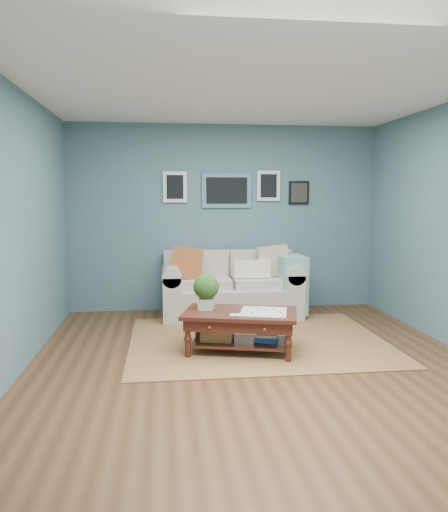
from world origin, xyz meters
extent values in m
plane|color=brown|center=(0.00, 0.00, 0.00)|extent=(5.00, 5.00, 0.00)
plane|color=white|center=(0.00, 0.00, 2.70)|extent=(5.00, 5.00, 0.00)
cube|color=slate|center=(0.00, 2.50, 1.35)|extent=(4.50, 0.02, 2.70)
cube|color=slate|center=(0.00, -2.50, 1.35)|extent=(4.50, 0.02, 2.70)
cube|color=slate|center=(-2.25, 0.00, 1.35)|extent=(0.02, 5.00, 2.70)
cube|color=slate|center=(0.03, 2.48, 1.75)|extent=(0.72, 0.03, 0.50)
cube|color=black|center=(0.03, 2.46, 1.75)|extent=(0.60, 0.01, 0.38)
cube|color=white|center=(-0.72, 2.48, 1.80)|extent=(0.34, 0.03, 0.44)
cube|color=white|center=(0.65, 2.48, 1.82)|extent=(0.34, 0.03, 0.44)
cube|color=black|center=(1.11, 2.48, 1.72)|extent=(0.30, 0.03, 0.34)
cube|color=brown|center=(0.16, 0.74, 0.01)|extent=(2.91, 2.33, 0.01)
cube|color=beige|center=(0.03, 1.99, 0.21)|extent=(1.41, 0.87, 0.42)
cube|color=beige|center=(0.03, 2.33, 0.66)|extent=(1.85, 0.22, 0.48)
cube|color=beige|center=(-0.80, 1.99, 0.31)|extent=(0.24, 0.87, 0.62)
cube|color=beige|center=(0.85, 1.99, 0.31)|extent=(0.24, 0.87, 0.62)
cylinder|color=beige|center=(-0.80, 1.99, 0.62)|extent=(0.26, 0.87, 0.26)
cylinder|color=beige|center=(0.85, 1.99, 0.62)|extent=(0.26, 0.87, 0.26)
cube|color=beige|center=(-0.35, 1.93, 0.48)|extent=(0.72, 0.56, 0.13)
cube|color=beige|center=(0.40, 1.93, 0.48)|extent=(0.72, 0.56, 0.13)
cube|color=beige|center=(-0.35, 2.21, 0.73)|extent=(0.72, 0.12, 0.36)
cube|color=beige|center=(0.40, 2.21, 0.73)|extent=(0.72, 0.12, 0.36)
cube|color=#BF4521|center=(-0.59, 1.94, 0.76)|extent=(0.48, 0.17, 0.47)
cube|color=beige|center=(0.62, 2.01, 0.76)|extent=(0.47, 0.18, 0.46)
cube|color=white|center=(0.30, 1.89, 0.68)|extent=(0.50, 0.12, 0.24)
cube|color=#85BCB2|center=(0.85, 1.87, 0.46)|extent=(0.34, 0.55, 0.79)
cube|color=#36120F|center=(-0.10, 0.36, 0.43)|extent=(1.33, 0.98, 0.04)
cube|color=#36120F|center=(-0.10, 0.36, 0.35)|extent=(1.23, 0.88, 0.12)
cube|color=#36120F|center=(-0.10, 0.36, 0.11)|extent=(1.11, 0.76, 0.02)
sphere|color=gold|center=(-0.45, 0.12, 0.35)|extent=(0.03, 0.03, 0.03)
sphere|color=gold|center=(0.09, -0.02, 0.35)|extent=(0.03, 0.03, 0.03)
cylinder|color=#36120F|center=(-0.66, 0.23, 0.20)|extent=(0.06, 0.06, 0.41)
cylinder|color=#36120F|center=(0.33, -0.04, 0.20)|extent=(0.06, 0.06, 0.41)
cylinder|color=#36120F|center=(-0.53, 0.75, 0.20)|extent=(0.06, 0.06, 0.41)
cylinder|color=#36120F|center=(0.47, 0.48, 0.20)|extent=(0.06, 0.06, 0.41)
cube|color=beige|center=(-0.45, 0.50, 0.51)|extent=(0.19, 0.19, 0.12)
sphere|color=#2C4B1D|center=(-0.45, 0.50, 0.69)|extent=(0.28, 0.28, 0.28)
cube|color=silver|center=(0.14, 0.29, 0.45)|extent=(0.58, 0.58, 0.01)
cube|color=#9A6E3E|center=(-0.34, 0.42, 0.22)|extent=(0.39, 0.32, 0.20)
cube|color=#255293|center=(0.18, 0.30, 0.18)|extent=(0.28, 0.23, 0.11)
camera|label=1|loc=(-0.90, -4.79, 1.66)|focal=35.00mm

